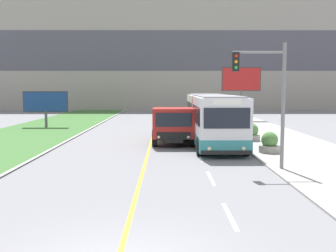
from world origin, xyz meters
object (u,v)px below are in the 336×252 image
object	(u,v)px
planter_round_second	(251,133)
planter_round_third	(237,126)
traffic_light_mast	(268,89)
billboard_large	(241,81)
dump_truck	(173,125)
planter_round_near	(270,144)
billboard_small	(46,103)
city_bus	(212,119)

from	to	relation	value
planter_round_second	planter_round_third	bearing A→B (deg)	90.67
traffic_light_mast	billboard_large	xyz separation A→B (m)	(3.82, 25.94, 0.83)
dump_truck	planter_round_near	world-z (taller)	dump_truck
billboard_small	dump_truck	bearing A→B (deg)	-43.38
city_bus	traffic_light_mast	world-z (taller)	traffic_light_mast
dump_truck	planter_round_near	size ratio (longest dim) A/B	5.93
dump_truck	billboard_small	world-z (taller)	billboard_small
city_bus	planter_round_second	distance (m)	2.92
planter_round_second	planter_round_third	xyz separation A→B (m)	(-0.06, 4.84, -0.00)
dump_truck	planter_round_second	distance (m)	5.31
planter_round_third	city_bus	bearing A→B (deg)	-115.54
planter_round_near	dump_truck	bearing A→B (deg)	142.41
traffic_light_mast	planter_round_near	xyz separation A→B (m)	(1.26, 4.20, -2.91)
planter_round_second	planter_round_third	distance (m)	4.84
traffic_light_mast	billboard_small	world-z (taller)	traffic_light_mast
traffic_light_mast	planter_round_third	distance (m)	14.23
billboard_large	dump_truck	bearing A→B (deg)	-113.35
traffic_light_mast	billboard_large	distance (m)	26.24
planter_round_near	billboard_large	bearing A→B (deg)	83.28
planter_round_near	city_bus	bearing A→B (deg)	121.62
city_bus	dump_truck	xyz separation A→B (m)	(-2.53, -0.27, -0.39)
planter_round_third	dump_truck	bearing A→B (deg)	-131.90
planter_round_near	planter_round_third	xyz separation A→B (m)	(0.02, 9.67, 0.01)
billboard_large	planter_round_near	size ratio (longest dim) A/B	5.13
billboard_large	planter_round_near	distance (m)	22.22
billboard_large	planter_round_third	distance (m)	12.89
billboard_large	billboard_small	distance (m)	20.40
billboard_large	planter_round_second	bearing A→B (deg)	-98.38
traffic_light_mast	planter_round_near	bearing A→B (deg)	73.34
dump_truck	city_bus	bearing A→B (deg)	6.03
dump_truck	traffic_light_mast	xyz separation A→B (m)	(3.87, -8.14, 2.28)
city_bus	planter_round_second	world-z (taller)	city_bus
planter_round_third	billboard_small	bearing A→B (deg)	163.20
traffic_light_mast	billboard_large	bearing A→B (deg)	81.63
traffic_light_mast	planter_round_second	size ratio (longest dim) A/B	4.71
planter_round_second	dump_truck	bearing A→B (deg)	-170.26
traffic_light_mast	billboard_large	size ratio (longest dim) A/B	0.94
dump_truck	billboard_small	distance (m)	15.61
planter_round_second	city_bus	bearing A→B (deg)	-166.81
city_bus	planter_round_third	xyz separation A→B (m)	(2.61, 5.46, -1.01)
city_bus	dump_truck	world-z (taller)	city_bus
city_bus	traffic_light_mast	xyz separation A→B (m)	(1.34, -8.41, 1.89)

